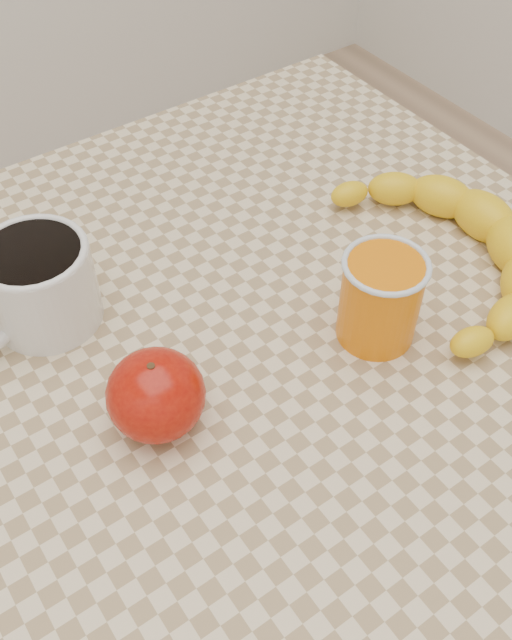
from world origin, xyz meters
TOP-DOWN VIEW (x-y plane):
  - ground at (0.00, 0.00)m, footprint 3.00×3.00m
  - table at (0.00, 0.00)m, footprint 0.80×0.80m
  - coffee_mug at (-0.16, 0.14)m, footprint 0.16×0.13m
  - orange_juice_glass at (0.10, -0.06)m, footprint 0.08×0.08m
  - apple at (-0.13, -0.04)m, footprint 0.10×0.10m
  - banana at (0.22, -0.04)m, footprint 0.44×0.47m

SIDE VIEW (x-z plane):
  - ground at x=0.00m, z-range 0.00..0.00m
  - table at x=0.00m, z-range 0.29..1.04m
  - banana at x=0.22m, z-range 0.75..0.80m
  - apple at x=-0.13m, z-range 0.75..0.83m
  - orange_juice_glass at x=0.10m, z-range 0.75..0.85m
  - coffee_mug at x=-0.16m, z-range 0.75..0.84m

